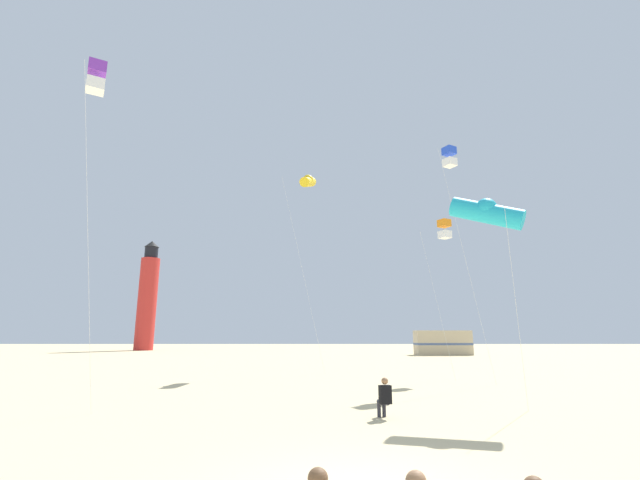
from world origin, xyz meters
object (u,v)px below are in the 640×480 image
(kite_flyer_standing, at_px, (382,397))
(kite_box_blue, at_px, (448,158))
(kite_tube_cyan, at_px, (485,212))
(rv_van_tan, at_px, (441,343))
(kite_box_violet, at_px, (94,77))
(kite_tube_gold, at_px, (306,181))
(kite_box_orange, at_px, (443,229))
(lighthouse_distant, at_px, (146,298))

(kite_flyer_standing, distance_m, kite_box_blue, 15.97)
(kite_flyer_standing, bearing_deg, kite_tube_cyan, -177.40)
(rv_van_tan, bearing_deg, kite_box_violet, -122.74)
(kite_tube_gold, distance_m, kite_box_orange, 10.40)
(kite_tube_cyan, distance_m, kite_box_blue, 10.31)
(kite_tube_cyan, xyz_separation_m, kite_tube_gold, (-6.65, 14.90, 6.56))
(kite_tube_cyan, bearing_deg, kite_box_orange, 81.05)
(kite_flyer_standing, relative_size, kite_box_blue, 0.09)
(kite_box_orange, xyz_separation_m, lighthouse_distant, (-34.06, 41.63, -0.71))
(kite_box_violet, bearing_deg, lighthouse_distant, 109.32)
(kite_box_blue, height_order, rv_van_tan, kite_box_blue)
(kite_tube_gold, relative_size, kite_box_orange, 1.51)
(kite_tube_gold, bearing_deg, rv_van_tan, 56.00)
(kite_box_blue, height_order, kite_box_violet, kite_box_blue)
(lighthouse_distant, height_order, rv_van_tan, lighthouse_distant)
(kite_box_violet, bearing_deg, rv_van_tan, 59.26)
(kite_tube_cyan, bearing_deg, lighthouse_distant, 121.78)
(kite_flyer_standing, height_order, kite_box_violet, kite_box_violet)
(kite_box_violet, height_order, lighthouse_distant, lighthouse_distant)
(kite_flyer_standing, relative_size, kite_box_orange, 0.13)
(kite_box_blue, distance_m, kite_box_violet, 17.85)
(rv_van_tan, bearing_deg, kite_flyer_standing, -109.97)
(kite_tube_cyan, height_order, kite_box_blue, kite_box_blue)
(kite_tube_gold, height_order, kite_box_orange, kite_tube_gold)
(kite_box_violet, bearing_deg, kite_tube_cyan, 1.56)
(kite_flyer_standing, relative_size, kite_tube_gold, 0.08)
(kite_box_blue, distance_m, kite_box_orange, 4.27)
(kite_flyer_standing, bearing_deg, rv_van_tan, -120.39)
(kite_flyer_standing, height_order, kite_tube_cyan, kite_tube_cyan)
(kite_box_blue, bearing_deg, kite_tube_cyan, -100.52)
(kite_tube_cyan, relative_size, lighthouse_distant, 0.43)
(kite_tube_gold, bearing_deg, kite_box_blue, -38.05)
(kite_tube_cyan, bearing_deg, rv_van_tan, 77.06)
(kite_tube_gold, height_order, lighthouse_distant, lighthouse_distant)
(kite_box_blue, relative_size, lighthouse_distant, 0.76)
(kite_box_violet, bearing_deg, kite_box_orange, 35.27)
(kite_box_blue, distance_m, lighthouse_distant, 55.60)
(lighthouse_distant, bearing_deg, kite_flyer_standing, -61.88)
(kite_tube_gold, bearing_deg, kite_flyer_standing, -80.20)
(kite_tube_cyan, distance_m, rv_van_tan, 38.86)
(kite_box_orange, relative_size, rv_van_tan, 1.40)
(rv_van_tan, bearing_deg, kite_tube_gold, -126.00)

